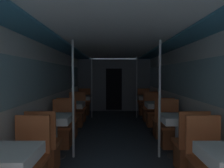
{
  "coord_description": "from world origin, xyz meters",
  "views": [
    {
      "loc": [
        -0.08,
        -1.3,
        1.48
      ],
      "look_at": [
        -0.07,
        2.88,
        1.29
      ],
      "focal_mm": 35.0,
      "sensor_mm": 36.0,
      "label": 1
    }
  ],
  "objects_px": {
    "chair_left_far_3": "(83,107)",
    "chair_left_near_1": "(44,153)",
    "support_pole_left_1": "(73,99)",
    "chair_right_near_3": "(149,112)",
    "chair_left_far_1": "(61,133)",
    "dining_table_right_2": "(157,107)",
    "chair_right_far_1": "(169,133)",
    "dining_table_right_1": "(178,123)",
    "chair_right_near_2": "(162,125)",
    "support_pole_left_3": "(91,87)",
    "support_pole_right_1": "(159,99)",
    "chair_right_far_3": "(144,107)",
    "support_pole_right_3": "(136,87)",
    "dining_table_left_0": "(4,164)",
    "chair_left_near_2": "(68,125)",
    "dining_table_left_1": "(54,123)",
    "chair_left_far_2": "(75,116)",
    "dining_table_right_3": "(146,99)",
    "dining_table_left_2": "(72,107)",
    "chair_left_near_3": "(79,112)",
    "chair_right_near_1": "(189,152)",
    "chair_right_far_2": "(153,116)",
    "dining_table_left_3": "(81,99)"
  },
  "relations": [
    {
      "from": "chair_left_far_3",
      "to": "chair_left_near_1",
      "type": "bearing_deg",
      "value": 90.0
    },
    {
      "from": "support_pole_left_1",
      "to": "chair_right_near_3",
      "type": "distance_m",
      "value": 3.62
    },
    {
      "from": "chair_left_far_1",
      "to": "dining_table_right_2",
      "type": "xyz_separation_m",
      "value": [
        2.22,
        1.22,
        0.33
      ]
    },
    {
      "from": "chair_right_far_1",
      "to": "support_pole_left_1",
      "type": "bearing_deg",
      "value": 16.75
    },
    {
      "from": "dining_table_right_1",
      "to": "chair_right_near_2",
      "type": "xyz_separation_m",
      "value": [
        0.0,
        1.22,
        -0.33
      ]
    },
    {
      "from": "support_pole_left_3",
      "to": "chair_right_near_3",
      "type": "distance_m",
      "value": 2.1
    },
    {
      "from": "dining_table_right_1",
      "to": "chair_right_far_1",
      "type": "bearing_deg",
      "value": 90.0
    },
    {
      "from": "chair_left_far_3",
      "to": "support_pole_right_1",
      "type": "bearing_deg",
      "value": 114.43
    },
    {
      "from": "chair_right_far_1",
      "to": "chair_right_far_3",
      "type": "relative_size",
      "value": 1.0
    },
    {
      "from": "support_pole_right_3",
      "to": "support_pole_left_3",
      "type": "bearing_deg",
      "value": 180.0
    },
    {
      "from": "dining_table_left_0",
      "to": "chair_left_near_2",
      "type": "distance_m",
      "value": 3.02
    },
    {
      "from": "dining_table_right_2",
      "to": "dining_table_left_1",
      "type": "bearing_deg",
      "value": -141.21
    },
    {
      "from": "dining_table_left_1",
      "to": "chair_left_far_2",
      "type": "xyz_separation_m",
      "value": [
        0.0,
        2.35,
        -0.33
      ]
    },
    {
      "from": "dining_table_left_1",
      "to": "dining_table_right_3",
      "type": "height_order",
      "value": "same"
    },
    {
      "from": "chair_left_far_3",
      "to": "dining_table_right_1",
      "type": "xyz_separation_m",
      "value": [
        2.22,
        -4.13,
        0.33
      ]
    },
    {
      "from": "dining_table_left_2",
      "to": "dining_table_right_2",
      "type": "distance_m",
      "value": 2.22
    },
    {
      "from": "chair_left_near_2",
      "to": "chair_left_far_2",
      "type": "distance_m",
      "value": 1.13
    },
    {
      "from": "chair_left_near_1",
      "to": "chair_left_far_2",
      "type": "relative_size",
      "value": 1.0
    },
    {
      "from": "dining_table_left_1",
      "to": "chair_right_near_3",
      "type": "relative_size",
      "value": 0.79
    },
    {
      "from": "dining_table_left_2",
      "to": "chair_right_near_2",
      "type": "height_order",
      "value": "chair_right_near_2"
    },
    {
      "from": "chair_left_near_1",
      "to": "chair_left_near_3",
      "type": "bearing_deg",
      "value": 90.0
    },
    {
      "from": "chair_left_far_1",
      "to": "dining_table_right_3",
      "type": "height_order",
      "value": "chair_left_far_1"
    },
    {
      "from": "chair_left_near_1",
      "to": "dining_table_left_2",
      "type": "xyz_separation_m",
      "value": [
        0.0,
        2.35,
        0.33
      ]
    },
    {
      "from": "chair_left_far_1",
      "to": "chair_right_near_2",
      "type": "bearing_deg",
      "value": -163.58
    },
    {
      "from": "chair_right_far_1",
      "to": "support_pole_left_3",
      "type": "bearing_deg",
      "value": -57.99
    },
    {
      "from": "chair_left_far_1",
      "to": "dining_table_right_1",
      "type": "bearing_deg",
      "value": 165.72
    },
    {
      "from": "support_pole_right_3",
      "to": "chair_left_far_2",
      "type": "bearing_deg",
      "value": -147.0
    },
    {
      "from": "dining_table_right_3",
      "to": "chair_left_near_2",
      "type": "bearing_deg",
      "value": -133.37
    },
    {
      "from": "support_pole_left_3",
      "to": "dining_table_right_1",
      "type": "relative_size",
      "value": 2.77
    },
    {
      "from": "dining_table_left_0",
      "to": "chair_left_far_2",
      "type": "relative_size",
      "value": 0.79
    },
    {
      "from": "chair_right_near_1",
      "to": "dining_table_right_2",
      "type": "height_order",
      "value": "chair_right_near_1"
    },
    {
      "from": "chair_left_far_1",
      "to": "chair_left_near_1",
      "type": "bearing_deg",
      "value": 90.0
    },
    {
      "from": "dining_table_left_0",
      "to": "chair_right_far_3",
      "type": "relative_size",
      "value": 0.79
    },
    {
      "from": "chair_right_near_2",
      "to": "chair_right_far_2",
      "type": "height_order",
      "value": "same"
    },
    {
      "from": "dining_table_right_3",
      "to": "dining_table_left_2",
      "type": "bearing_deg",
      "value": -141.21
    },
    {
      "from": "support_pole_left_3",
      "to": "support_pole_right_1",
      "type": "height_order",
      "value": "same"
    },
    {
      "from": "chair_left_far_2",
      "to": "support_pole_left_3",
      "type": "relative_size",
      "value": 0.46
    },
    {
      "from": "chair_left_near_1",
      "to": "dining_table_right_3",
      "type": "height_order",
      "value": "chair_left_near_1"
    },
    {
      "from": "chair_left_near_1",
      "to": "chair_right_far_1",
      "type": "relative_size",
      "value": 1.0
    },
    {
      "from": "chair_left_far_2",
      "to": "support_pole_right_1",
      "type": "height_order",
      "value": "support_pole_right_1"
    },
    {
      "from": "chair_right_near_2",
      "to": "support_pole_right_3",
      "type": "distance_m",
      "value": 2.49
    },
    {
      "from": "dining_table_left_1",
      "to": "chair_left_far_1",
      "type": "bearing_deg",
      "value": 90.0
    },
    {
      "from": "chair_right_near_1",
      "to": "dining_table_right_3",
      "type": "distance_m",
      "value": 4.14
    },
    {
      "from": "chair_left_far_3",
      "to": "chair_right_near_2",
      "type": "bearing_deg",
      "value": 127.29
    },
    {
      "from": "chair_left_near_2",
      "to": "chair_right_near_3",
      "type": "xyz_separation_m",
      "value": [
        2.22,
        1.78,
        0.0
      ]
    },
    {
      "from": "dining_table_left_3",
      "to": "chair_left_near_3",
      "type": "distance_m",
      "value": 0.66
    },
    {
      "from": "chair_right_near_3",
      "to": "chair_right_far_3",
      "type": "distance_m",
      "value": 1.13
    },
    {
      "from": "support_pole_left_3",
      "to": "chair_right_far_2",
      "type": "bearing_deg",
      "value": -33.0
    },
    {
      "from": "chair_left_near_1",
      "to": "chair_right_far_3",
      "type": "height_order",
      "value": "same"
    },
    {
      "from": "chair_left_far_3",
      "to": "chair_right_near_2",
      "type": "relative_size",
      "value": 1.0
    }
  ]
}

